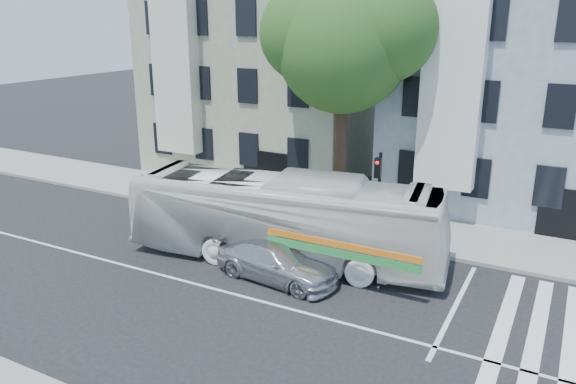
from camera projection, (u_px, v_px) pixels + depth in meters
The scene contains 9 objects.
ground at pixel (236, 295), 18.29m from camera, with size 120.00×120.00×0.00m, color black.
sidewalk_far at pixel (334, 218), 25.01m from camera, with size 80.00×4.00×0.15m, color gray.
building_left at pixel (273, 74), 32.41m from camera, with size 12.00×10.00×11.00m, color gray.
building_right at pixel (534, 87), 26.15m from camera, with size 12.00×10.00×11.00m, color gray.
street_tree at pixel (347, 37), 23.27m from camera, with size 7.30×5.90×11.10m.
bus at pixel (285, 218), 20.44m from camera, with size 11.69×2.74×3.26m, color silver.
sedan at pixel (277, 261), 19.22m from camera, with size 4.49×1.83×1.30m, color silver.
hedge at pixel (272, 210), 24.79m from camera, with size 8.50×0.84×0.70m, color #2C6520, non-canonical shape.
traffic_signal at pixel (378, 187), 21.36m from camera, with size 0.40×0.52×3.79m.
Camera 1 is at (9.21, -13.72, 8.68)m, focal length 35.00 mm.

